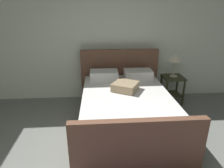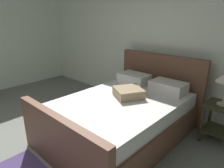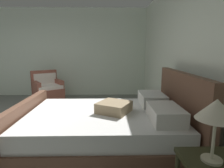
% 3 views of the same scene
% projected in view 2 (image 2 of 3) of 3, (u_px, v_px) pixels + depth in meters
% --- Properties ---
extents(wall_back, '(6.52, 0.12, 2.79)m').
position_uv_depth(wall_back, '(149.00, 38.00, 4.00)').
color(wall_back, silver).
rests_on(wall_back, ground).
extents(bed, '(1.69, 2.30, 1.17)m').
position_uv_depth(bed, '(124.00, 114.00, 3.14)').
color(bed, brown).
rests_on(bed, ground).
extents(nightstand_right, '(0.44, 0.44, 0.60)m').
position_uv_depth(nightstand_right, '(220.00, 117.00, 2.95)').
color(nightstand_right, '#2E2F1A').
rests_on(nightstand_right, ground).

